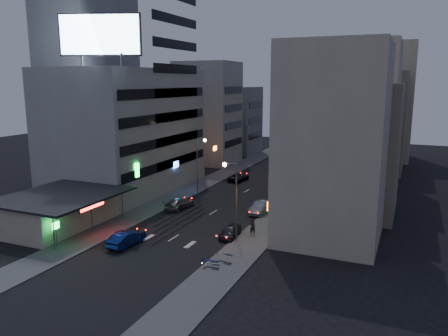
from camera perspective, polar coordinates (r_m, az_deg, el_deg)
The scene contains 29 objects.
ground at distance 43.70m, azimuth -9.28°, elevation -10.68°, with size 180.00×180.00×0.00m, color black.
sidewalk_left at distance 72.55m, azimuth -1.82°, elevation -1.62°, with size 4.00×120.00×0.12m, color #4C4C4F.
sidewalk_right at distance 67.46m, azimuth 10.58°, elevation -2.80°, with size 4.00×120.00×0.12m, color #4C4C4F.
food_court at distance 52.93m, azimuth -20.98°, elevation -5.11°, with size 11.00×13.00×3.88m.
white_building at distance 67.10m, azimuth -12.57°, elevation 4.81°, with size 14.00×24.00×18.00m, color #A8A7A3.
grey_tower at distance 74.64m, azimuth -17.17°, elevation 11.36°, with size 10.00×14.00×34.00m, color gray.
shophouse_near at distance 45.44m, azimuth 14.05°, elevation 3.06°, with size 10.00×11.00×20.00m, color beige.
shophouse_mid at distance 56.93m, azimuth 16.40°, elevation 2.50°, with size 11.00×12.00×16.00m, color gray.
shophouse_far at distance 69.50m, azimuth 17.51°, elevation 6.43°, with size 10.00×14.00×22.00m, color beige.
far_left_a at distance 87.72m, azimuth -2.12°, elevation 7.18°, with size 11.00×10.00×20.00m, color #A8A7A3.
far_left_b at distance 99.95m, azimuth 0.87°, elevation 6.24°, with size 12.00×10.00×15.00m, color gray.
far_right_a at distance 84.50m, azimuth 18.88°, elevation 5.75°, with size 11.00×12.00×18.00m, color gray.
far_right_b at distance 98.21m, azimuth 20.00°, elevation 8.12°, with size 12.00×12.00×24.00m, color beige.
billboard at distance 56.57m, azimuth -15.89°, elevation 16.37°, with size 9.52×3.75×6.20m.
street_lamp_right_near at distance 44.49m, azimuth 1.14°, elevation -2.86°, with size 1.60×0.44×8.02m.
street_lamp_left at distance 63.55m, azimuth -3.22°, elevation 1.40°, with size 1.60×0.44×8.02m.
street_lamp_right_far at distance 76.49m, azimuth 10.89°, elevation 2.89°, with size 1.60×0.44×8.02m.
parked_car_right_near at distance 46.53m, azimuth 0.83°, elevation -8.27°, with size 1.56×3.87×1.32m, color #2A2B30.
parked_car_right_mid at distance 54.94m, azimuth 4.84°, elevation -5.12°, with size 1.62×4.65×1.53m, color gray.
parked_car_left at distance 72.42m, azimuth 1.94°, elevation -1.17°, with size 2.15×4.67×1.30m, color #222327.
parked_car_right_far at distance 76.35m, azimuth 9.51°, elevation -0.61°, with size 2.04×5.03×1.46m, color gray.
road_car_blue at distance 45.37m, azimuth -12.63°, elevation -8.95°, with size 1.60×4.60×1.51m, color navy.
road_car_silver at distance 57.02m, azimuth -5.86°, elevation -4.61°, with size 1.94×4.77×1.38m, color #96979E.
person at distance 46.91m, azimuth 3.74°, elevation -7.70°, with size 0.64×0.42×1.74m, color black.
scooter_black_a at distance 39.02m, azimuth -0.51°, elevation -12.15°, with size 1.93×0.64×1.18m, color black, non-canonical shape.
scooter_silver_a at distance 39.97m, azimuth -0.49°, elevation -11.54°, with size 1.97×0.66×1.21m, color #9FA3A6, non-canonical shape.
scooter_blue at distance 40.47m, azimuth -0.61°, elevation -11.22°, with size 2.03×0.68×1.24m, color navy, non-canonical shape.
scooter_black_b at distance 39.95m, azimuth 1.16°, elevation -11.55°, with size 1.99×0.66×1.22m, color black, non-canonical shape.
scooter_silver_b at distance 41.89m, azimuth 1.33°, elevation -10.44°, with size 2.00×0.67×1.22m, color #ABB0B3, non-canonical shape.
Camera 1 is at (22.28, -33.92, 16.20)m, focal length 35.00 mm.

